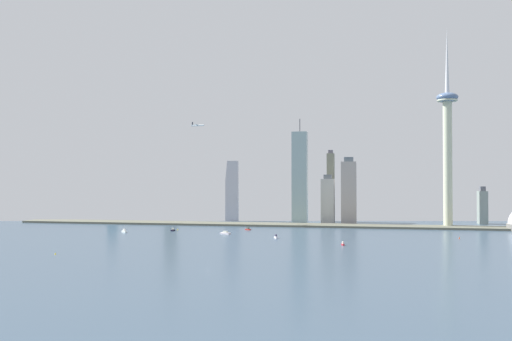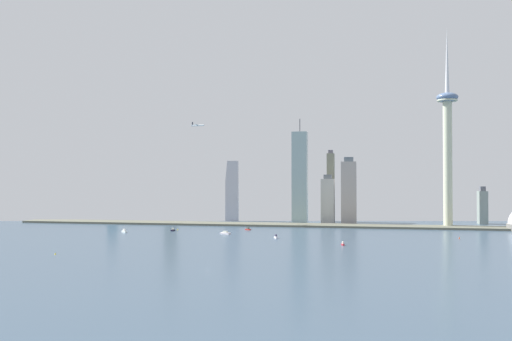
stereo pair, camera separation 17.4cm
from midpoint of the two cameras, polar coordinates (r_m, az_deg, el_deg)
The scene contains 21 objects.
ground_plane at distance 463.46m, azimuth -5.01°, elevation -10.06°, with size 6000.00×6000.00×0.00m, color #374B5E.
waterfront_pier at distance 899.93m, azimuth 3.31°, elevation -5.60°, with size 925.78×54.35×3.09m, color #5F6051.
observation_tower at distance 915.45m, azimuth 19.11°, elevation 3.48°, with size 33.00×33.00×312.03m.
skyscraper_0 at distance 1010.04m, azimuth 22.28°, elevation -3.46°, with size 13.87×24.64×63.38m.
skyscraper_1 at distance 1007.29m, azimuth -2.42°, elevation -2.05°, with size 23.45×17.32×114.84m.
skyscraper_3 at distance 1075.00m, azimuth -14.55°, elevation -3.52°, with size 16.50×12.20×58.50m.
skyscraper_4 at distance 991.40m, azimuth 7.69°, elevation -1.70°, with size 12.50×22.84×127.26m.
skyscraper_5 at distance 955.91m, azimuth 7.40°, elevation -3.06°, with size 22.27×24.96×83.36m.
skyscraper_6 at distance 938.85m, azimuth 4.53°, elevation -0.75°, with size 25.57×20.62×178.10m.
skyscraper_7 at distance 949.95m, azimuth 9.53°, elevation -2.19°, with size 25.04×27.39×112.82m.
skyscraper_8 at distance 1066.41m, azimuth -8.76°, elevation -1.75°, with size 20.86×14.12×119.89m.
boat_0 at distance 816.20m, azimuth -8.57°, elevation -6.07°, with size 5.51×13.96×3.94m.
boat_2 at distance 758.13m, azimuth -3.18°, elevation -6.45°, with size 15.53×10.68×4.30m.
boat_3 at distance 704.10m, azimuth 2.06°, elevation -6.84°, with size 5.73×6.92×4.96m.
boat_4 at distance 635.13m, azimuth 8.92°, elevation -7.48°, with size 4.20×7.20×4.15m.
boat_5 at distance 803.82m, azimuth -13.42°, elevation -6.10°, with size 9.82×8.05×10.08m.
boat_6 at distance 824.08m, azimuth -0.83°, elevation -6.03°, with size 10.80×10.48×3.85m.
channel_buoy_0 at distance 831.11m, azimuth -8.07°, elevation -6.00°, with size 1.89×1.89×2.28m, color yellow.
channel_buoy_1 at distance 741.16m, azimuth 20.21°, elevation -6.51°, with size 1.56×1.56×2.98m, color #E54C19.
channel_buoy_2 at distance 585.15m, azimuth -19.97°, elevation -8.05°, with size 1.72×1.72×1.62m, color yellow.
airplane at distance 928.59m, azimuth -6.04°, elevation 4.65°, with size 23.57×20.53×7.34m.
Camera 1 is at (131.95, -438.36, 72.23)m, focal length 38.85 mm.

